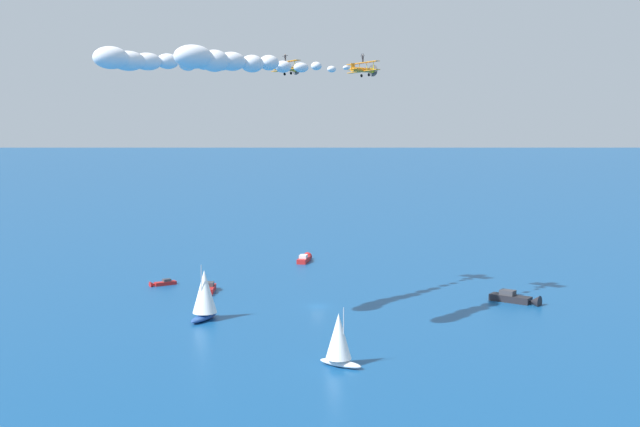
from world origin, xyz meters
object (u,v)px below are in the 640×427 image
wingwalker_lead (285,57)px  motorboat_trailing (209,290)px  motorboat_near_centre (162,283)px  wingwalker_wingman (363,58)px  sailboat_far_port (204,294)px  sailboat_offshore (339,339)px  motorboat_inshore (517,299)px  biplane_lead (286,68)px  biplane_wingman (363,69)px  motorboat_far_stbd (305,259)px

wingwalker_lead → motorboat_trailing: bearing=-113.3°
motorboat_near_centre → wingwalker_wingman: wingwalker_wingman is taller
sailboat_far_port → wingwalker_wingman: 54.60m
motorboat_near_centre → sailboat_far_port: bearing=23.5°
motorboat_near_centre → sailboat_offshore: sailboat_offshore is taller
motorboat_inshore → biplane_lead: bearing=-93.4°
wingwalker_lead → biplane_lead: bearing=43.5°
motorboat_near_centre → motorboat_inshore: bearing=76.7°
sailboat_far_port → biplane_wingman: size_ratio=1.64×
motorboat_near_centre → biplane_wingman: bearing=60.8°
motorboat_far_stbd → sailboat_offshore: (93.63, 6.35, 3.58)m
motorboat_far_stbd → motorboat_trailing: 44.45m
sailboat_offshore → biplane_lead: biplane_lead is taller
sailboat_offshore → wingwalker_lead: size_ratio=6.15×
motorboat_trailing → wingwalker_wingman: bearing=62.5°
sailboat_far_port → motorboat_far_stbd: (-64.00, 18.30, -4.23)m
motorboat_trailing → wingwalker_wingman: size_ratio=4.94×
motorboat_near_centre → sailboat_offshore: 73.30m
motorboat_near_centre → wingwalker_lead: size_ratio=3.99×
motorboat_far_stbd → sailboat_offshore: 93.92m
motorboat_trailing → wingwalker_lead: size_ratio=5.71×
biplane_lead → biplane_wingman: 18.01m
motorboat_far_stbd → motorboat_inshore: bearing=42.0°
motorboat_far_stbd → motorboat_trailing: size_ratio=1.08×
sailboat_far_port → wingwalker_lead: wingwalker_lead is taller
motorboat_trailing → wingwalker_lead: 53.24m
biplane_lead → biplane_wingman: biplane_lead is taller
biplane_wingman → wingwalker_wingman: size_ratio=3.73×
motorboat_trailing → motorboat_far_stbd: bearing=152.3°
wingwalker_wingman → wingwalker_lead: bearing=-121.9°
motorboat_inshore → wingwalker_wingman: bearing=-78.7°
motorboat_inshore → sailboat_far_port: bearing=-77.3°
sailboat_offshore → biplane_wingman: 57.35m
motorboat_trailing → wingwalker_wingman: (16.94, 32.59, 49.07)m
biplane_lead → sailboat_far_port: bearing=-41.4°
motorboat_near_centre → sailboat_far_port: sailboat_far_port is taller
biplane_wingman → motorboat_inshore: bearing=101.5°
sailboat_offshore → sailboat_far_port: bearing=-140.2°
sailboat_offshore → biplane_wingman: (-37.21, 5.69, 43.26)m
motorboat_near_centre → motorboat_inshore: motorboat_inshore is taller
biplane_wingman → motorboat_far_stbd: bearing=-168.0°
motorboat_near_centre → sailboat_offshore: bearing=32.0°
motorboat_near_centre → motorboat_inshore: 79.26m
sailboat_far_port → motorboat_trailing: (-24.63, -2.35, -4.27)m
sailboat_far_port → motorboat_far_stbd: size_ratio=1.15×
sailboat_far_port → wingwalker_wingman: bearing=104.3°
sailboat_offshore → biplane_wingman: biplane_wingman is taller
wingwalker_wingman → sailboat_far_port: bearing=-75.7°
biplane_lead → motorboat_trailing: bearing=-113.4°
motorboat_inshore → wingwalker_lead: size_ratio=6.68×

